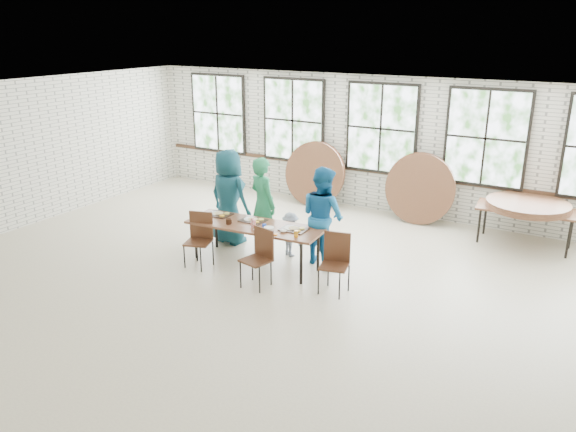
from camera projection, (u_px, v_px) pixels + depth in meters
name	position (u px, v px, depth m)	size (l,w,h in m)	color
room	(381.00, 131.00, 12.19)	(12.00, 12.00, 12.00)	beige
dining_table	(255.00, 227.00, 9.68)	(2.45, 0.98, 0.74)	brown
chair_near_left	(200.00, 235.00, 9.71)	(0.52, 0.52, 0.95)	#492918
chair_near_right	(260.00, 253.00, 8.94)	(0.50, 0.49, 0.95)	#492918
chair_spare	(336.00, 257.00, 8.75)	(0.50, 0.49, 0.95)	#492918
adult_teal	(229.00, 197.00, 10.63)	(0.89, 0.58, 1.83)	navy
adult_green	(263.00, 204.00, 10.27)	(0.65, 0.42, 1.77)	#228150
toddler	(290.00, 234.00, 10.15)	(0.53, 0.30, 0.82)	#111D37
adult_blue	(323.00, 216.00, 9.69)	(0.85, 0.66, 1.74)	#16629E
storage_table	(527.00, 211.00, 10.53)	(1.86, 0.91, 0.74)	brown
tabletop_clutter	(259.00, 224.00, 9.59)	(2.01, 0.62, 0.11)	black
round_tops_stacked	(528.00, 205.00, 10.49)	(1.50, 1.50, 0.13)	brown
round_tops_leaning	(365.00, 181.00, 12.41)	(4.02, 0.47, 1.49)	brown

